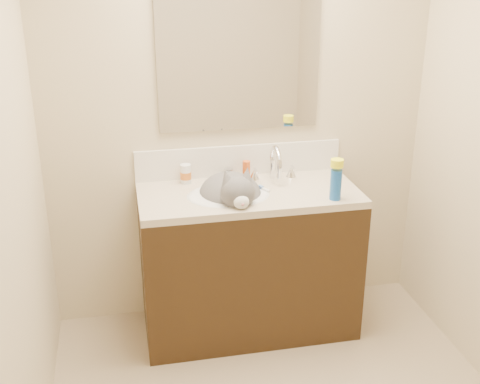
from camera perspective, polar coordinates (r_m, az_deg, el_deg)
name	(u,v)px	position (r m, az deg, el deg)	size (l,w,h in m)	color
room_shell	(308,127)	(2.18, 6.51, 6.11)	(2.24, 2.54, 2.52)	beige
vanity_cabinet	(248,264)	(3.46, 0.81, -6.86)	(1.20, 0.55, 0.82)	black
counter_slab	(249,195)	(3.28, 0.85, -0.25)	(1.20, 0.55, 0.04)	#C2B298
basin	(228,207)	(3.25, -1.11, -1.42)	(0.45, 0.36, 0.14)	white
faucet	(275,166)	(3.41, 3.32, 2.48)	(0.28, 0.20, 0.21)	silver
cat	(232,196)	(3.24, -0.76, -0.35)	(0.40, 0.49, 0.36)	#514E51
backsplash	(239,160)	(3.48, -0.07, 3.02)	(1.20, 0.02, 0.18)	silver
mirror	(239,57)	(3.34, -0.08, 12.65)	(0.90, 0.02, 0.80)	white
pill_bottle	(186,174)	(3.38, -5.17, 1.73)	(0.06, 0.06, 0.11)	silver
pill_label	(186,175)	(3.39, -5.16, 1.59)	(0.06, 0.06, 0.04)	#CB6A21
silver_jar	(228,174)	(3.44, -1.12, 1.75)	(0.05, 0.05, 0.06)	#B7B7BC
amber_bottle	(246,170)	(3.43, 0.60, 2.08)	(0.04, 0.04, 0.11)	#D05218
toothbrush	(261,188)	(3.31, 1.98, 0.42)	(0.02, 0.14, 0.01)	silver
toothbrush_head	(261,187)	(3.31, 1.98, 0.47)	(0.02, 0.03, 0.02)	#5C83C4
spray_can	(336,185)	(3.18, 9.07, 0.69)	(0.06, 0.06, 0.16)	#1956AF
spray_cap	(337,163)	(3.14, 9.19, 2.72)	(0.07, 0.07, 0.04)	#F9FB1A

